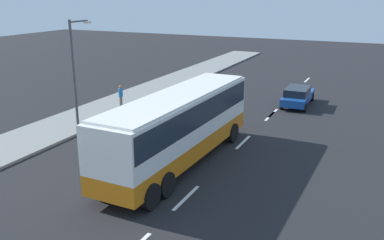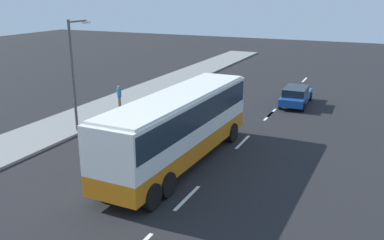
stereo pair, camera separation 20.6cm
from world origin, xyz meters
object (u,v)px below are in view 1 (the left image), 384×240
coach_bus (179,121)px  street_lamp (76,67)px  car_blue_saloon (298,96)px  pedestrian_near_curb (121,95)px

coach_bus → street_lamp: (2.01, 7.89, 1.77)m
car_blue_saloon → pedestrian_near_curb: size_ratio=2.92×
car_blue_saloon → pedestrian_near_curb: pedestrian_near_curb is taller
pedestrian_near_curb → street_lamp: street_lamp is taller
coach_bus → street_lamp: size_ratio=1.76×
car_blue_saloon → coach_bus: bearing=166.5°
coach_bus → car_blue_saloon: 14.33m
coach_bus → street_lamp: street_lamp is taller
car_blue_saloon → pedestrian_near_curb: 13.28m
coach_bus → street_lamp: 8.33m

